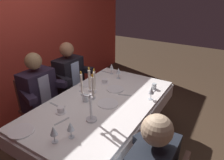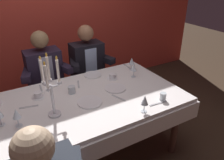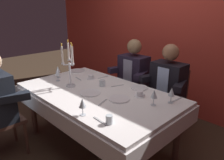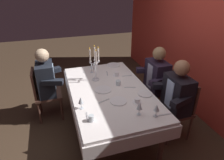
# 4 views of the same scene
# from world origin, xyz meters

# --- Properties ---
(ground_plane) EXTENTS (12.00, 12.00, 0.00)m
(ground_plane) POSITION_xyz_m (0.00, 0.00, 0.00)
(ground_plane) COLOR #413021
(back_wall) EXTENTS (6.00, 0.12, 2.70)m
(back_wall) POSITION_xyz_m (0.00, 1.66, 1.35)
(back_wall) COLOR #C83B2F
(back_wall) RESTS_ON ground_plane
(dining_table) EXTENTS (1.94, 1.14, 0.74)m
(dining_table) POSITION_xyz_m (0.00, 0.00, 0.62)
(dining_table) COLOR white
(dining_table) RESTS_ON ground_plane
(candelabra) EXTENTS (0.15, 0.17, 0.58)m
(candelabra) POSITION_xyz_m (-0.36, -0.12, 1.00)
(candelabra) COLOR silver
(candelabra) RESTS_ON dining_table
(dinner_plate_0) EXTENTS (0.24, 0.24, 0.01)m
(dinner_plate_0) POSITION_xyz_m (-0.01, -0.09, 0.75)
(dinner_plate_0) COLOR white
(dinner_plate_0) RESTS_ON dining_table
(dinner_plate_1) EXTENTS (0.22, 0.22, 0.01)m
(dinner_plate_1) POSITION_xyz_m (0.34, 0.02, 0.75)
(dinner_plate_1) COLOR white
(dinner_plate_1) RESTS_ON dining_table
(dinner_plate_2) EXTENTS (0.21, 0.21, 0.01)m
(dinner_plate_2) POSITION_xyz_m (0.27, 0.44, 0.75)
(dinner_plate_2) COLOR white
(dinner_plate_2) RESTS_ON dining_table
(wine_glass_1) EXTENTS (0.07, 0.07, 0.16)m
(wine_glass_1) POSITION_xyz_m (-0.66, -0.12, 0.85)
(wine_glass_1) COLOR silver
(wine_glass_1) RESTS_ON dining_table
(wine_glass_2) EXTENTS (0.07, 0.07, 0.16)m
(wine_glass_2) POSITION_xyz_m (0.35, -0.47, 0.85)
(wine_glass_2) COLOR silver
(wine_glass_2) RESTS_ON dining_table
(wine_glass_3) EXTENTS (0.07, 0.07, 0.16)m
(wine_glass_3) POSITION_xyz_m (0.76, 0.34, 0.86)
(wine_glass_3) COLOR silver
(wine_glass_3) RESTS_ON dining_table
(wine_glass_4) EXTENTS (0.07, 0.07, 0.16)m
(wine_glass_4) POSITION_xyz_m (0.67, 0.16, 0.85)
(wine_glass_4) COLOR silver
(wine_glass_4) RESTS_ON dining_table
(water_tumbler_0) EXTENTS (0.06, 0.06, 0.08)m
(water_tumbler_0) POSITION_xyz_m (0.63, -0.40, 0.78)
(water_tumbler_0) COLOR silver
(water_tumbler_0) RESTS_ON dining_table
(water_tumbler_1) EXTENTS (0.07, 0.07, 0.08)m
(water_tumbler_1) POSITION_xyz_m (-0.09, 0.17, 0.78)
(water_tumbler_1) COLOR silver
(water_tumbler_1) RESTS_ON dining_table
(coffee_cup_0) EXTENTS (0.13, 0.12, 0.06)m
(coffee_cup_0) POSITION_xyz_m (0.43, 0.25, 0.77)
(coffee_cup_0) COLOR white
(coffee_cup_0) RESTS_ON dining_table
(coffee_cup_1) EXTENTS (0.13, 0.12, 0.06)m
(coffee_cup_1) POSITION_xyz_m (-0.41, 0.25, 0.77)
(coffee_cup_1) COLOR white
(coffee_cup_1) RESTS_ON dining_table
(fork_0) EXTENTS (0.03, 0.17, 0.01)m
(fork_0) POSITION_xyz_m (0.77, 0.46, 0.74)
(fork_0) COLOR #B7B7BC
(fork_0) RESTS_ON dining_table
(fork_1) EXTENTS (0.04, 0.17, 0.01)m
(fork_1) POSITION_xyz_m (-0.35, 0.41, 0.74)
(fork_1) COLOR #B7B7BC
(fork_1) RESTS_ON dining_table
(knife_2) EXTENTS (0.19, 0.03, 0.01)m
(knife_2) POSITION_xyz_m (0.55, -0.43, 0.74)
(knife_2) COLOR #B7B7BC
(knife_2) RESTS_ON dining_table
(fork_3) EXTENTS (0.07, 0.17, 0.01)m
(fork_3) POSITION_xyz_m (0.04, 0.31, 0.74)
(fork_3) COLOR #B7B7BC
(fork_3) RESTS_ON dining_table
(fork_4) EXTENTS (0.07, 0.17, 0.01)m
(fork_4) POSITION_xyz_m (0.27, -0.16, 0.74)
(fork_4) COLOR #B7B7BC
(fork_4) RESTS_ON dining_table
(fork_5) EXTENTS (0.17, 0.05, 0.01)m
(fork_5) POSITION_xyz_m (-0.53, 0.12, 0.74)
(fork_5) COLOR #B7B7BC
(fork_5) RESTS_ON dining_table
(seated_diner_1) EXTENTS (0.63, 0.48, 1.24)m
(seated_diner_1) POSITION_xyz_m (-0.19, 0.89, 0.74)
(seated_diner_1) COLOR brown
(seated_diner_1) RESTS_ON ground_plane
(seated_diner_2) EXTENTS (0.63, 0.48, 1.24)m
(seated_diner_2) POSITION_xyz_m (0.40, 0.89, 0.74)
(seated_diner_2) COLOR brown
(seated_diner_2) RESTS_ON ground_plane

